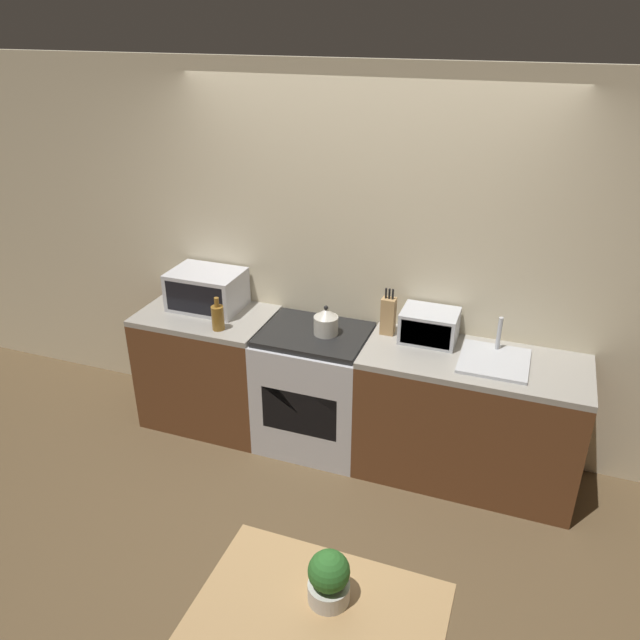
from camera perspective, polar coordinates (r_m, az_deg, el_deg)
ground_plane at (r=4.04m, az=-1.72°, el=-18.53°), size 16.00×16.00×0.00m
wall_back at (r=4.29m, az=3.99°, el=5.14°), size 10.00×0.06×2.60m
counter_left_run at (r=4.77m, az=-10.05°, el=-4.28°), size 0.94×0.62×0.90m
counter_right_run at (r=4.26m, az=13.37°, el=-8.76°), size 1.41×0.62×0.90m
stove_range at (r=4.45m, az=-0.49°, el=-6.29°), size 0.74×0.62×0.90m
kettle at (r=4.16m, az=0.55°, el=-0.14°), size 0.17×0.17×0.21m
microwave at (r=4.59m, az=-10.32°, el=2.74°), size 0.51×0.37×0.28m
bottle at (r=4.28m, az=-9.33°, el=0.26°), size 0.09×0.09×0.24m
knife_block at (r=4.17m, az=6.26°, el=0.40°), size 0.09×0.08×0.33m
toaster_oven at (r=4.13m, az=9.96°, el=-0.53°), size 0.36×0.27×0.21m
sink_basin at (r=4.01m, az=15.66°, el=-3.50°), size 0.42×0.42×0.24m
dining_table at (r=2.75m, az=-0.17°, el=-26.58°), size 0.97×0.64×0.76m
potted_plant at (r=2.62m, az=0.82°, el=-22.52°), size 0.17×0.17×0.24m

